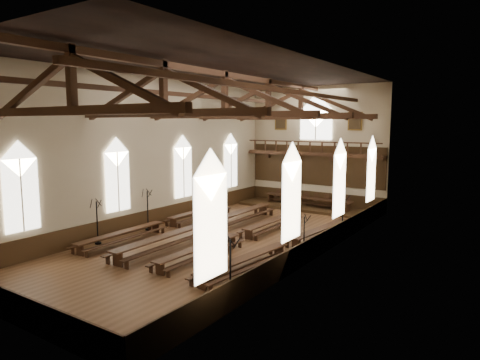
# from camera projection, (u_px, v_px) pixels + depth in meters

# --- Properties ---
(ground) EXTENTS (26.00, 26.00, 0.00)m
(ground) POSITION_uv_depth(u_px,v_px,m) (225.00, 239.00, 25.66)
(ground) COLOR brown
(ground) RESTS_ON ground
(room_walls) EXTENTS (26.00, 26.00, 26.00)m
(room_walls) POSITION_uv_depth(u_px,v_px,m) (225.00, 131.00, 24.82)
(room_walls) COLOR #B8A98B
(room_walls) RESTS_ON ground
(wainscot_band) EXTENTS (12.00, 26.00, 1.20)m
(wainscot_band) POSITION_uv_depth(u_px,v_px,m) (225.00, 230.00, 25.58)
(wainscot_band) COLOR #382310
(wainscot_band) RESTS_ON ground
(side_windows) EXTENTS (11.85, 19.80, 4.50)m
(side_windows) POSITION_uv_depth(u_px,v_px,m) (225.00, 178.00, 25.17)
(side_windows) COLOR white
(side_windows) RESTS_ON room_walls
(end_window) EXTENTS (2.80, 0.12, 3.80)m
(end_window) POSITION_uv_depth(u_px,v_px,m) (316.00, 120.00, 35.34)
(end_window) COLOR white
(end_window) RESTS_ON room_walls
(minstrels_gallery) EXTENTS (11.80, 1.24, 3.70)m
(minstrels_gallery) POSITION_uv_depth(u_px,v_px,m) (314.00, 160.00, 35.58)
(minstrels_gallery) COLOR #3A2012
(minstrels_gallery) RESTS_ON room_walls
(portraits) EXTENTS (7.75, 0.09, 1.45)m
(portraits) POSITION_uv_depth(u_px,v_px,m) (316.00, 121.00, 35.36)
(portraits) COLOR brown
(portraits) RESTS_ON room_walls
(roof_trusses) EXTENTS (11.70, 25.70, 2.80)m
(roof_trusses) POSITION_uv_depth(u_px,v_px,m) (225.00, 101.00, 24.59)
(roof_trusses) COLOR #3A2012
(roof_trusses) RESTS_ON room_walls
(refectory_row_a) EXTENTS (1.56, 13.78, 0.68)m
(refectory_row_a) POSITION_uv_depth(u_px,v_px,m) (165.00, 222.00, 27.95)
(refectory_row_a) COLOR #3A2012
(refectory_row_a) RESTS_ON ground
(refectory_row_b) EXTENTS (1.77, 15.00, 0.81)m
(refectory_row_b) POSITION_uv_depth(u_px,v_px,m) (206.00, 226.00, 26.67)
(refectory_row_b) COLOR #3A2012
(refectory_row_b) RESTS_ON ground
(refectory_row_c) EXTENTS (1.43, 13.65, 0.67)m
(refectory_row_c) POSITION_uv_depth(u_px,v_px,m) (240.00, 235.00, 24.89)
(refectory_row_c) COLOR #3A2012
(refectory_row_c) RESTS_ON ground
(refectory_row_d) EXTENTS (2.00, 13.88, 0.68)m
(refectory_row_d) POSITION_uv_depth(u_px,v_px,m) (288.00, 244.00, 22.90)
(refectory_row_d) COLOR #3A2012
(refectory_row_d) RESTS_ON ground
(dais) EXTENTS (11.40, 3.19, 0.21)m
(dais) POSITION_uv_depth(u_px,v_px,m) (307.00, 207.00, 35.02)
(dais) COLOR #382310
(dais) RESTS_ON ground
(high_table) EXTENTS (7.77, 1.46, 0.72)m
(high_table) POSITION_uv_depth(u_px,v_px,m) (307.00, 199.00, 34.93)
(high_table) COLOR #3A2012
(high_table) RESTS_ON dais
(high_chairs) EXTENTS (6.73, 0.44, 0.99)m
(high_chairs) POSITION_uv_depth(u_px,v_px,m) (311.00, 198.00, 35.56)
(high_chairs) COLOR #3A2012
(high_chairs) RESTS_ON dais
(candelabrum_left_near) EXTENTS (0.72, 0.81, 2.65)m
(candelabrum_left_near) POSITION_uv_depth(u_px,v_px,m) (98.00, 230.00, 24.59)
(candelabrum_left_near) COLOR black
(candelabrum_left_near) RESTS_ON ground
(candelabrum_left_mid) EXTENTS (0.75, 0.84, 2.72)m
(candelabrum_left_mid) POSITION_uv_depth(u_px,v_px,m) (148.00, 218.00, 27.85)
(candelabrum_left_mid) COLOR black
(candelabrum_left_mid) RESTS_ON ground
(candelabrum_left_far) EXTENTS (0.75, 0.81, 2.65)m
(candelabrum_left_far) POSITION_uv_depth(u_px,v_px,m) (208.00, 203.00, 33.06)
(candelabrum_left_far) COLOR black
(candelabrum_left_far) RESTS_ON ground
(candelabrum_right_near) EXTENTS (0.75, 0.83, 2.70)m
(candelabrum_right_near) POSITION_uv_depth(u_px,v_px,m) (230.00, 283.00, 16.42)
(candelabrum_right_near) COLOR black
(candelabrum_right_near) RESTS_ON ground
(candelabrum_right_mid) EXTENTS (0.72, 0.67, 2.36)m
(candelabrum_right_mid) POSITION_uv_depth(u_px,v_px,m) (304.00, 246.00, 21.82)
(candelabrum_right_mid) COLOR black
(candelabrum_right_mid) RESTS_ON ground
(candelabrum_right_far) EXTENTS (0.74, 0.81, 2.65)m
(candelabrum_right_far) POSITION_uv_depth(u_px,v_px,m) (342.00, 223.00, 26.32)
(candelabrum_right_far) COLOR black
(candelabrum_right_far) RESTS_ON ground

